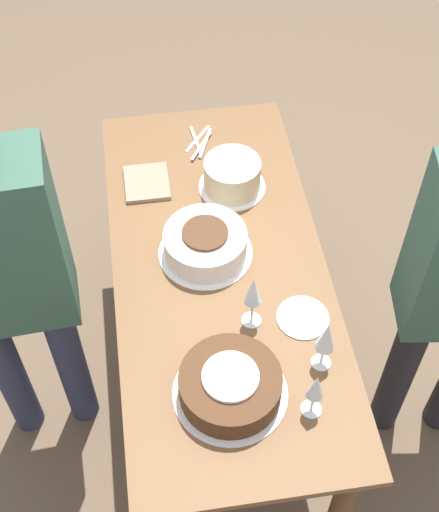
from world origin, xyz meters
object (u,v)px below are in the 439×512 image
wine_glass_extra (326,338)px  person_cutting (4,274)px  cake_back_decorated (232,176)px  cake_front_chocolate (230,386)px  wine_glass_near (316,388)px  cake_center_white (205,244)px  wine_glass_far (253,292)px

wine_glass_extra → person_cutting: 0.98m
cake_back_decorated → wine_glass_extra: bearing=10.9°
cake_front_chocolate → wine_glass_extra: (-0.06, 0.29, 0.09)m
cake_back_decorated → person_cutting: size_ratio=0.16×
wine_glass_near → cake_front_chocolate: bearing=-111.0°
cake_back_decorated → wine_glass_extra: (0.76, 0.15, 0.08)m
cake_center_white → wine_glass_far: wine_glass_far is taller
person_cutting → cake_front_chocolate: bearing=-36.9°
cake_center_white → wine_glass_extra: wine_glass_extra is taller
wine_glass_extra → wine_glass_near: bearing=-23.7°
cake_front_chocolate → person_cutting: (-0.42, -0.63, 0.11)m
cake_back_decorated → wine_glass_far: (0.58, -0.03, 0.09)m
cake_back_decorated → person_cutting: person_cutting is taller
cake_back_decorated → cake_center_white: bearing=-25.1°
wine_glass_near → wine_glass_extra: size_ratio=0.91×
cake_back_decorated → wine_glass_far: bearing=-3.1°
wine_glass_extra → person_cutting: (-0.36, -0.91, 0.02)m
wine_glass_far → wine_glass_extra: wine_glass_far is taller
wine_glass_far → wine_glass_extra: (0.18, 0.18, -0.01)m
cake_center_white → wine_glass_extra: 0.56m
cake_center_white → wine_glass_far: 0.32m
cake_center_white → cake_back_decorated: cake_back_decorated is taller
cake_center_white → cake_front_chocolate: bearing=-0.0°
cake_center_white → person_cutting: 0.65m
cake_front_chocolate → person_cutting: 0.76m
cake_center_white → wine_glass_far: size_ratio=1.47×
wine_glass_near → wine_glass_extra: wine_glass_extra is taller
wine_glass_near → wine_glass_far: wine_glass_far is taller
cake_front_chocolate → wine_glass_extra: size_ratio=1.62×
cake_center_white → wine_glass_far: (0.29, 0.11, 0.10)m
wine_glass_near → wine_glass_far: bearing=-160.4°
wine_glass_near → wine_glass_far: (-0.33, -0.12, 0.02)m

